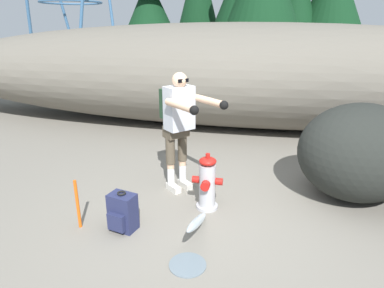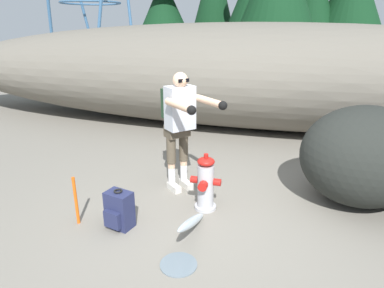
{
  "view_description": "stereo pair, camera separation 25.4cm",
  "coord_description": "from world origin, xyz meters",
  "px_view_note": "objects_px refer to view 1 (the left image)",
  "views": [
    {
      "loc": [
        0.59,
        -3.61,
        2.22
      ],
      "look_at": [
        -0.28,
        0.44,
        0.75
      ],
      "focal_mm": 31.19,
      "sensor_mm": 36.0,
      "label": 1
    },
    {
      "loc": [
        0.83,
        -3.55,
        2.22
      ],
      "look_at": [
        -0.28,
        0.44,
        0.75
      ],
      "focal_mm": 31.19,
      "sensor_mm": 36.0,
      "label": 2
    }
  ],
  "objects_px": {
    "fire_hydrant": "(207,184)",
    "survey_stake": "(78,204)",
    "spare_backpack": "(123,212)",
    "boulder_mid": "(359,152)",
    "utility_worker": "(179,119)"
  },
  "relations": [
    {
      "from": "fire_hydrant",
      "to": "survey_stake",
      "type": "height_order",
      "value": "fire_hydrant"
    },
    {
      "from": "utility_worker",
      "to": "survey_stake",
      "type": "bearing_deg",
      "value": -85.54
    },
    {
      "from": "survey_stake",
      "to": "fire_hydrant",
      "type": "bearing_deg",
      "value": 28.28
    },
    {
      "from": "boulder_mid",
      "to": "survey_stake",
      "type": "distance_m",
      "value": 3.61
    },
    {
      "from": "spare_backpack",
      "to": "survey_stake",
      "type": "relative_size",
      "value": 0.78
    },
    {
      "from": "spare_backpack",
      "to": "boulder_mid",
      "type": "bearing_deg",
      "value": 130.77
    },
    {
      "from": "spare_backpack",
      "to": "survey_stake",
      "type": "xyz_separation_m",
      "value": [
        -0.51,
        -0.07,
        0.08
      ]
    },
    {
      "from": "utility_worker",
      "to": "boulder_mid",
      "type": "distance_m",
      "value": 2.42
    },
    {
      "from": "fire_hydrant",
      "to": "spare_backpack",
      "type": "bearing_deg",
      "value": -142.24
    },
    {
      "from": "fire_hydrant",
      "to": "boulder_mid",
      "type": "relative_size",
      "value": 0.47
    },
    {
      "from": "fire_hydrant",
      "to": "survey_stake",
      "type": "xyz_separation_m",
      "value": [
        -1.37,
        -0.74,
        -0.04
      ]
    },
    {
      "from": "spare_backpack",
      "to": "boulder_mid",
      "type": "height_order",
      "value": "boulder_mid"
    },
    {
      "from": "boulder_mid",
      "to": "spare_backpack",
      "type": "bearing_deg",
      "value": -153.14
    },
    {
      "from": "spare_backpack",
      "to": "survey_stake",
      "type": "distance_m",
      "value": 0.52
    },
    {
      "from": "utility_worker",
      "to": "survey_stake",
      "type": "distance_m",
      "value": 1.66
    }
  ]
}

